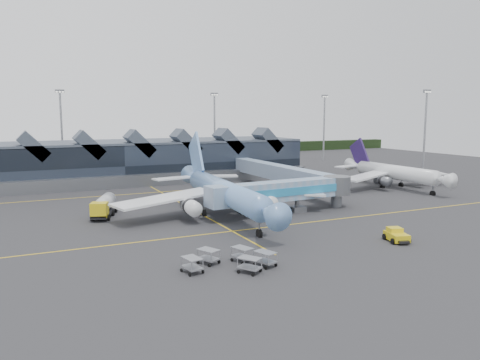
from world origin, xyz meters
name	(u,v)px	position (x,y,z in m)	size (l,w,h in m)	color
ground	(211,219)	(0.00, 0.00, 0.00)	(260.00, 260.00, 0.00)	#2B2B2D
taxi_stripes	(189,208)	(0.00, 10.00, 0.01)	(120.00, 60.00, 0.01)	yellow
tree_line_far	(98,153)	(0.00, 110.00, 2.00)	(260.00, 4.00, 4.00)	black
terminal	(117,161)	(-5.07, 47.35, 4.88)	(90.00, 22.25, 12.52)	black
light_masts	(198,126)	(21.00, 62.80, 12.49)	(132.40, 42.56, 22.45)	gray
main_airliner	(222,191)	(3.01, 2.64, 3.81)	(35.04, 40.39, 12.97)	#77A4F2
regional_jet	(392,172)	(47.60, 12.74, 3.34)	(28.20, 30.58, 10.54)	white
jet_bridge	(291,191)	(13.67, -0.85, 3.60)	(26.78, 5.90, 5.42)	#7298BE
fuel_truck	(104,205)	(-14.14, 9.19, 1.79)	(5.34, 9.41, 3.20)	black
pushback_tug	(396,235)	(16.54, -21.41, 0.75)	(3.11, 4.09, 1.66)	yellow
baggage_carts	(232,259)	(-6.27, -21.77, 0.88)	(9.56, 7.12, 1.57)	gray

